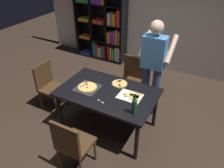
# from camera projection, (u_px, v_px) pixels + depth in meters

# --- Properties ---
(ground_plane) EXTENTS (12.00, 12.00, 0.00)m
(ground_plane) POSITION_uv_depth(u_px,v_px,m) (108.00, 126.00, 3.87)
(ground_plane) COLOR #38281E
(back_wall) EXTENTS (6.40, 0.10, 2.80)m
(back_wall) POSITION_uv_depth(u_px,v_px,m) (162.00, 11.00, 5.04)
(back_wall) COLOR silver
(back_wall) RESTS_ON ground_plane
(dining_table) EXTENTS (1.54, 0.97, 0.75)m
(dining_table) POSITION_uv_depth(u_px,v_px,m) (108.00, 95.00, 3.50)
(dining_table) COLOR black
(dining_table) RESTS_ON ground_plane
(chair_near_camera) EXTENTS (0.42, 0.42, 0.90)m
(chair_near_camera) POSITION_uv_depth(u_px,v_px,m) (72.00, 143.00, 2.87)
(chair_near_camera) COLOR #472D19
(chair_near_camera) RESTS_ON ground_plane
(chair_far_side) EXTENTS (0.42, 0.42, 0.90)m
(chair_far_side) POSITION_uv_depth(u_px,v_px,m) (132.00, 76.00, 4.31)
(chair_far_side) COLOR #472D19
(chair_far_side) RESTS_ON ground_plane
(chair_left_end) EXTENTS (0.42, 0.42, 0.90)m
(chair_left_end) POSITION_uv_depth(u_px,v_px,m) (49.00, 84.00, 4.09)
(chair_left_end) COLOR #472D19
(chair_left_end) RESTS_ON ground_plane
(bookshelf) EXTENTS (1.40, 0.35, 1.95)m
(bookshelf) POSITION_uv_depth(u_px,v_px,m) (102.00, 25.00, 5.72)
(bookshelf) COLOR black
(bookshelf) RESTS_ON ground_plane
(person_serving_pizza) EXTENTS (0.55, 0.54, 1.75)m
(person_serving_pizza) POSITION_uv_depth(u_px,v_px,m) (153.00, 64.00, 3.70)
(person_serving_pizza) COLOR #38476B
(person_serving_pizza) RESTS_ON ground_plane
(pepperoni_pizza_on_tray) EXTENTS (0.37, 0.37, 0.04)m
(pepperoni_pizza_on_tray) POSITION_uv_depth(u_px,v_px,m) (87.00, 87.00, 3.53)
(pepperoni_pizza_on_tray) COLOR #2D2D33
(pepperoni_pizza_on_tray) RESTS_ON dining_table
(pizza_slices_on_towel) EXTENTS (0.36, 0.28, 0.03)m
(pizza_slices_on_towel) POSITION_uv_depth(u_px,v_px,m) (132.00, 96.00, 3.33)
(pizza_slices_on_towel) COLOR white
(pizza_slices_on_towel) RESTS_ON dining_table
(wine_bottle) EXTENTS (0.07, 0.07, 0.32)m
(wine_bottle) POSITION_uv_depth(u_px,v_px,m) (134.00, 106.00, 2.95)
(wine_bottle) COLOR #194723
(wine_bottle) RESTS_ON dining_table
(kitchen_scissors) EXTENTS (0.20, 0.10, 0.01)m
(kitchen_scissors) POSITION_uv_depth(u_px,v_px,m) (97.00, 99.00, 3.27)
(kitchen_scissors) COLOR silver
(kitchen_scissors) RESTS_ON dining_table
(second_pizza_plain) EXTENTS (0.26, 0.26, 0.03)m
(second_pizza_plain) POSITION_uv_depth(u_px,v_px,m) (120.00, 84.00, 3.63)
(second_pizza_plain) COLOR tan
(second_pizza_plain) RESTS_ON dining_table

